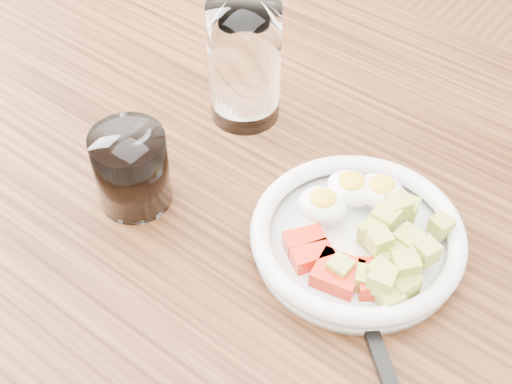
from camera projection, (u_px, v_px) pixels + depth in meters
dining_table at (258, 276)px, 0.84m from camera, size 1.50×0.90×0.77m
bowl at (360, 235)px, 0.72m from camera, size 0.22×0.22×0.06m
water_glass at (244, 63)px, 0.83m from camera, size 0.08×0.08×0.15m
coffee_glass at (132, 170)px, 0.75m from camera, size 0.08×0.08×0.09m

